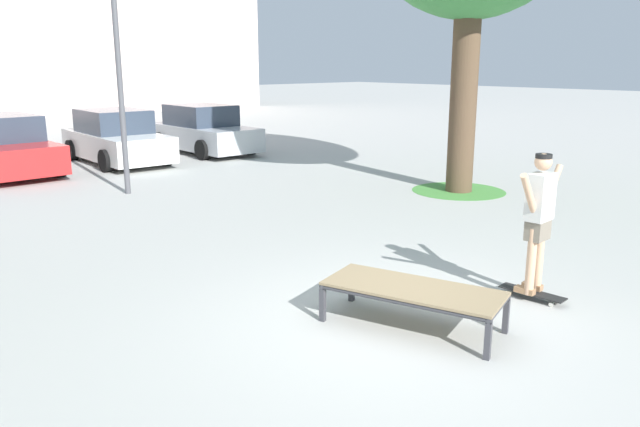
% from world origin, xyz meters
% --- Properties ---
extents(ground_plane, '(120.00, 120.00, 0.00)m').
position_xyz_m(ground_plane, '(0.00, 0.00, 0.00)').
color(ground_plane, '#A8A8A3').
extents(skate_box, '(1.31, 2.04, 0.46)m').
position_xyz_m(skate_box, '(0.10, -0.17, 0.41)').
color(skate_box, '#38383D').
rests_on(skate_box, ground).
extents(skateboard, '(0.25, 0.81, 0.09)m').
position_xyz_m(skateboard, '(1.82, -0.61, 0.08)').
color(skateboard, black).
rests_on(skateboard, ground).
extents(skater, '(1.00, 0.30, 1.69)m').
position_xyz_m(skater, '(1.82, -0.61, 1.07)').
color(skater, tan).
rests_on(skater, skateboard).
extents(grass_patch_near_right, '(2.07, 2.07, 0.01)m').
position_xyz_m(grass_patch_near_right, '(6.55, 3.90, 0.00)').
color(grass_patch_near_right, '#47893D').
rests_on(grass_patch_near_right, ground).
extents(car_red, '(2.00, 4.24, 1.50)m').
position_xyz_m(car_red, '(-0.32, 13.00, 0.69)').
color(car_red, red).
rests_on(car_red, ground).
extents(car_white, '(2.03, 4.26, 1.50)m').
position_xyz_m(car_white, '(2.61, 12.83, 0.69)').
color(car_white, silver).
rests_on(car_white, ground).
extents(car_silver, '(1.92, 4.20, 1.50)m').
position_xyz_m(car_silver, '(5.54, 12.96, 0.69)').
color(car_silver, '#B7BABF').
rests_on(car_silver, ground).
extents(light_post, '(0.36, 0.36, 5.83)m').
position_xyz_m(light_post, '(0.92, 8.57, 3.83)').
color(light_post, '#4C4C51').
rests_on(light_post, ground).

